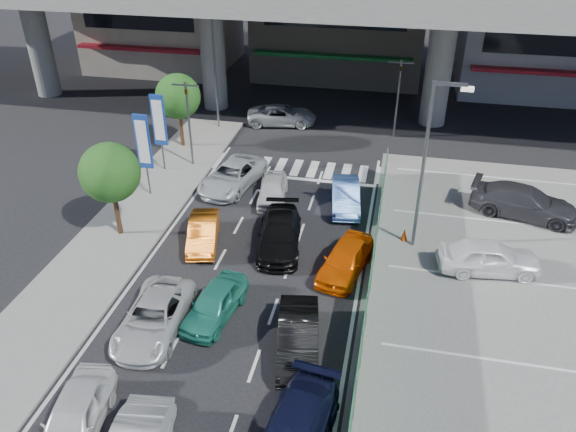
% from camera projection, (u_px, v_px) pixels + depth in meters
% --- Properties ---
extents(ground, '(120.00, 120.00, 0.00)m').
position_uv_depth(ground, '(235.00, 306.00, 22.92)').
color(ground, black).
rests_on(ground, ground).
extents(parking_lot, '(12.00, 28.00, 0.06)m').
position_uv_depth(parking_lot, '(511.00, 311.00, 22.64)').
color(parking_lot, slate).
rests_on(parking_lot, ground).
extents(sidewalk_left, '(4.00, 30.00, 0.12)m').
position_uv_depth(sidewalk_left, '(121.00, 234.00, 27.47)').
color(sidewalk_left, slate).
rests_on(sidewalk_left, ground).
extents(fence_run, '(0.16, 22.00, 1.80)m').
position_uv_depth(fence_run, '(369.00, 291.00, 22.36)').
color(fence_run, '#226335').
rests_on(fence_run, ground).
extents(building_east, '(12.00, 10.90, 12.00)m').
position_uv_depth(building_east, '(545.00, 12.00, 43.73)').
color(building_east, gray).
rests_on(building_east, ground).
extents(traffic_light_left, '(1.60, 1.24, 5.20)m').
position_uv_depth(traffic_light_left, '(187.00, 103.00, 32.00)').
color(traffic_light_left, '#595B60').
rests_on(traffic_light_left, ground).
extents(traffic_light_right, '(1.60, 1.24, 5.20)m').
position_uv_depth(traffic_light_right, '(400.00, 79.00, 35.80)').
color(traffic_light_right, '#595B60').
rests_on(traffic_light_right, ground).
extents(street_lamp_right, '(1.65, 0.22, 8.00)m').
position_uv_depth(street_lamp_right, '(429.00, 154.00, 24.20)').
color(street_lamp_right, '#595B60').
rests_on(street_lamp_right, ground).
extents(street_lamp_left, '(1.65, 0.22, 8.00)m').
position_uv_depth(street_lamp_left, '(217.00, 60.00, 36.61)').
color(street_lamp_left, '#595B60').
rests_on(street_lamp_left, ground).
extents(signboard_near, '(0.80, 0.14, 4.70)m').
position_uv_depth(signboard_near, '(143.00, 144.00, 29.28)').
color(signboard_near, '#595B60').
rests_on(signboard_near, ground).
extents(signboard_far, '(0.80, 0.14, 4.70)m').
position_uv_depth(signboard_far, '(159.00, 122.00, 31.86)').
color(signboard_far, '#595B60').
rests_on(signboard_far, ground).
extents(tree_near, '(2.80, 2.80, 4.80)m').
position_uv_depth(tree_near, '(110.00, 173.00, 25.74)').
color(tree_near, '#382314').
rests_on(tree_near, ground).
extents(tree_far, '(2.80, 2.80, 4.80)m').
position_uv_depth(tree_far, '(178.00, 96.00, 34.66)').
color(tree_far, '#382314').
rests_on(tree_far, ground).
extents(van_white_back_left, '(2.21, 4.25, 1.38)m').
position_uv_depth(van_white_back_left, '(75.00, 417.00, 17.39)').
color(van_white_back_left, silver).
rests_on(van_white_back_left, ground).
extents(sedan_white_mid_left, '(2.40, 4.78, 1.30)m').
position_uv_depth(sedan_white_mid_left, '(154.00, 317.00, 21.39)').
color(sedan_white_mid_left, silver).
rests_on(sedan_white_mid_left, ground).
extents(taxi_teal_mid, '(2.11, 3.98, 1.29)m').
position_uv_depth(taxi_teal_mid, '(215.00, 303.00, 22.08)').
color(taxi_teal_mid, '#278972').
rests_on(taxi_teal_mid, ground).
extents(hatch_black_mid_right, '(2.16, 4.38, 1.38)m').
position_uv_depth(hatch_black_mid_right, '(298.00, 337.00, 20.39)').
color(hatch_black_mid_right, black).
rests_on(hatch_black_mid_right, ground).
extents(taxi_orange_left, '(2.17, 3.93, 1.23)m').
position_uv_depth(taxi_orange_left, '(203.00, 232.00, 26.53)').
color(taxi_orange_left, '#D86210').
rests_on(taxi_orange_left, ground).
extents(sedan_black_mid, '(2.64, 4.99, 1.38)m').
position_uv_depth(sedan_black_mid, '(280.00, 234.00, 26.27)').
color(sedan_black_mid, black).
rests_on(sedan_black_mid, ground).
extents(taxi_orange_right, '(2.50, 4.31, 1.38)m').
position_uv_depth(taxi_orange_right, '(345.00, 259.00, 24.55)').
color(taxi_orange_right, '#DE5103').
rests_on(taxi_orange_right, ground).
extents(wagon_silver_front_left, '(3.30, 5.34, 1.38)m').
position_uv_depth(wagon_silver_front_left, '(232.00, 176.00, 31.38)').
color(wagon_silver_front_left, silver).
rests_on(wagon_silver_front_left, ground).
extents(sedan_white_front_mid, '(1.96, 3.84, 1.25)m').
position_uv_depth(sedan_white_front_mid, '(273.00, 190.00, 30.11)').
color(sedan_white_front_mid, silver).
rests_on(sedan_white_front_mid, ground).
extents(kei_truck_front_right, '(1.98, 4.19, 1.33)m').
position_uv_depth(kei_truck_front_right, '(346.00, 196.00, 29.48)').
color(kei_truck_front_right, '#456DB9').
rests_on(kei_truck_front_right, ground).
extents(crossing_wagon_silver, '(5.10, 2.96, 1.34)m').
position_uv_depth(crossing_wagon_silver, '(282.00, 115.00, 39.39)').
color(crossing_wagon_silver, '#A6AAAD').
rests_on(crossing_wagon_silver, ground).
extents(parked_sedan_white, '(4.58, 2.29, 1.50)m').
position_uv_depth(parked_sedan_white, '(489.00, 257.00, 24.49)').
color(parked_sedan_white, white).
rests_on(parked_sedan_white, parking_lot).
extents(parked_sedan_dgrey, '(5.69, 3.41, 1.54)m').
position_uv_depth(parked_sedan_dgrey, '(525.00, 202.00, 28.57)').
color(parked_sedan_dgrey, '#35343A').
rests_on(parked_sedan_dgrey, parking_lot).
extents(traffic_cone, '(0.40, 0.40, 0.62)m').
position_uv_depth(traffic_cone, '(404.00, 234.00, 26.83)').
color(traffic_cone, '#CF440B').
rests_on(traffic_cone, parking_lot).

